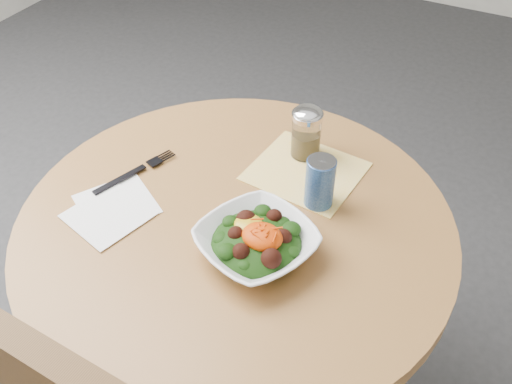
# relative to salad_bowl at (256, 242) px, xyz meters

# --- Properties ---
(table) EXTENTS (0.90, 0.90, 0.75)m
(table) POSITION_rel_salad_bowl_xyz_m (-0.08, 0.06, -0.23)
(table) COLOR black
(table) RESTS_ON ground
(cloth_napkin) EXTENTS (0.25, 0.23, 0.00)m
(cloth_napkin) POSITION_rel_salad_bowl_xyz_m (-0.01, 0.27, -0.03)
(cloth_napkin) COLOR #FDB30D
(cloth_napkin) RESTS_ON table
(paper_napkins) EXTENTS (0.20, 0.23, 0.00)m
(paper_napkins) POSITION_rel_salad_bowl_xyz_m (-0.32, -0.03, -0.03)
(paper_napkins) COLOR white
(paper_napkins) RESTS_ON table
(salad_bowl) EXTENTS (0.28, 0.28, 0.08)m
(salad_bowl) POSITION_rel_salad_bowl_xyz_m (0.00, 0.00, 0.00)
(salad_bowl) COLOR white
(salad_bowl) RESTS_ON table
(fork) EXTENTS (0.09, 0.20, 0.00)m
(fork) POSITION_rel_salad_bowl_xyz_m (-0.35, 0.09, -0.02)
(fork) COLOR black
(fork) RESTS_ON table
(spice_shaker) EXTENTS (0.07, 0.07, 0.13)m
(spice_shaker) POSITION_rel_salad_bowl_xyz_m (-0.04, 0.32, 0.03)
(spice_shaker) COLOR silver
(spice_shaker) RESTS_ON table
(beverage_can) EXTENTS (0.06, 0.06, 0.12)m
(beverage_can) POSITION_rel_salad_bowl_xyz_m (0.05, 0.18, 0.03)
(beverage_can) COLOR navy
(beverage_can) RESTS_ON table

